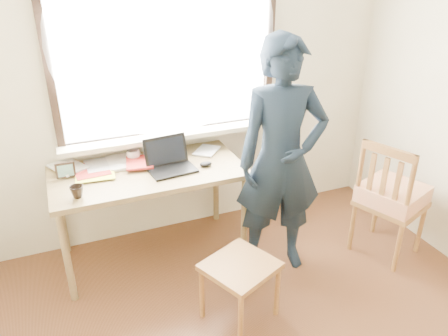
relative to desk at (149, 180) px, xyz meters
name	(u,v)px	position (x,y,z in m)	size (l,w,h in m)	color
room_shell	(314,112)	(0.48, -1.43, 0.94)	(3.52, 4.02, 2.61)	#EFE4C0
desk	(149,180)	(0.00, 0.00, 0.00)	(1.46, 0.73, 0.78)	olive
laptop	(170,162)	(0.17, -0.03, 0.14)	(0.37, 0.31, 0.23)	black
mug_white	(133,155)	(-0.06, 0.23, 0.12)	(0.11, 0.11, 0.09)	white
mug_dark	(77,192)	(-0.54, -0.23, 0.12)	(0.09, 0.09, 0.09)	black
mouse	(206,164)	(0.43, -0.10, 0.10)	(0.10, 0.07, 0.04)	black
desk_clutter	(97,165)	(-0.35, 0.20, 0.10)	(0.63, 0.43, 0.04)	#E8F63A
book_a	(86,168)	(-0.44, 0.19, 0.09)	(0.19, 0.25, 0.02)	white
book_b	(197,149)	(0.48, 0.21, 0.09)	(0.17, 0.23, 0.02)	white
picture_frame	(66,171)	(-0.59, 0.10, 0.14)	(0.14, 0.02, 0.11)	black
work_chair	(240,272)	(0.37, -0.91, -0.33)	(0.56, 0.55, 0.44)	#9F6A34
side_chair	(391,196)	(1.79, -0.69, -0.17)	(0.58, 0.60, 1.01)	#9F6A34
person	(281,160)	(0.90, -0.46, 0.21)	(0.66, 0.43, 1.82)	black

